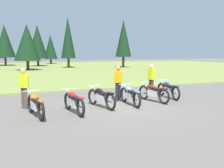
% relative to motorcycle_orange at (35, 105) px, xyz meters
% --- Properties ---
extents(ground_plane, '(140.00, 140.00, 0.00)m').
position_rel_motorcycle_orange_xyz_m(ground_plane, '(3.42, 0.51, -0.44)').
color(ground_plane, '#605B54').
extents(grass_moorland, '(80.00, 44.00, 0.10)m').
position_rel_motorcycle_orange_xyz_m(grass_moorland, '(3.42, 27.34, -0.39)').
color(grass_moorland, olive).
rests_on(grass_moorland, ground).
extents(forest_treeline, '(29.45, 23.06, 8.09)m').
position_rel_motorcycle_orange_xyz_m(forest_treeline, '(-1.00, 35.66, 3.53)').
color(forest_treeline, '#47331E').
rests_on(forest_treeline, ground).
extents(motorcycle_orange, '(0.66, 2.09, 0.88)m').
position_rel_motorcycle_orange_xyz_m(motorcycle_orange, '(0.00, 0.00, 0.00)').
color(motorcycle_orange, black).
rests_on(motorcycle_orange, ground).
extents(motorcycle_red, '(0.62, 2.10, 0.88)m').
position_rel_motorcycle_orange_xyz_m(motorcycle_red, '(1.40, 0.01, 0.00)').
color(motorcycle_red, black).
rests_on(motorcycle_red, ground).
extents(motorcycle_black, '(0.73, 2.07, 0.88)m').
position_rel_motorcycle_orange_xyz_m(motorcycle_black, '(2.72, 0.60, 0.00)').
color(motorcycle_black, black).
rests_on(motorcycle_black, ground).
extents(motorcycle_sky_blue, '(0.62, 2.10, 0.88)m').
position_rel_motorcycle_orange_xyz_m(motorcycle_sky_blue, '(4.06, 0.59, 0.00)').
color(motorcycle_sky_blue, black).
rests_on(motorcycle_sky_blue, ground).
extents(motorcycle_maroon, '(0.70, 2.08, 0.88)m').
position_rel_motorcycle_orange_xyz_m(motorcycle_maroon, '(5.41, 0.87, 0.00)').
color(motorcycle_maroon, black).
rests_on(motorcycle_maroon, ground).
extents(motorcycle_navy, '(0.62, 2.10, 0.88)m').
position_rel_motorcycle_orange_xyz_m(motorcycle_navy, '(6.60, 1.40, 0.00)').
color(motorcycle_navy, black).
rests_on(motorcycle_navy, ground).
extents(rider_near_row_end, '(0.37, 0.49, 1.67)m').
position_rel_motorcycle_orange_xyz_m(rider_near_row_end, '(-0.29, 1.53, 0.51)').
color(rider_near_row_end, '#4C4233').
rests_on(rider_near_row_end, ground).
extents(rider_checking_bike, '(0.27, 0.54, 1.67)m').
position_rel_motorcycle_orange_xyz_m(rider_checking_bike, '(6.15, 2.31, 0.51)').
color(rider_checking_bike, '#2D2D38').
rests_on(rider_checking_bike, ground).
extents(rider_with_back_turned, '(0.51, 0.35, 1.67)m').
position_rel_motorcycle_orange_xyz_m(rider_with_back_turned, '(3.96, 1.66, 0.51)').
color(rider_with_back_turned, black).
rests_on(rider_with_back_turned, ground).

